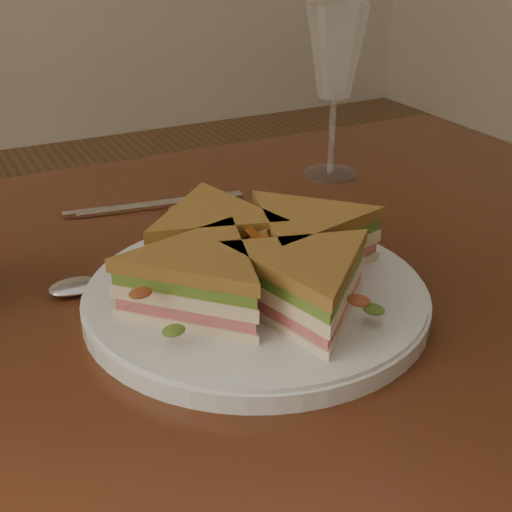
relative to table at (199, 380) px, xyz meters
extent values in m
cube|color=#36170C|center=(0.00, 0.00, 0.08)|extent=(1.20, 0.80, 0.04)
cylinder|color=black|center=(0.54, 0.34, -0.30)|extent=(0.06, 0.06, 0.71)
cylinder|color=white|center=(0.04, -0.05, 0.11)|extent=(0.31, 0.31, 0.02)
cube|color=silver|center=(0.00, 0.05, 0.10)|extent=(0.13, 0.02, 0.00)
ellipsoid|color=silver|center=(-0.10, 0.05, 0.10)|extent=(0.05, 0.03, 0.01)
cube|color=silver|center=(0.05, 0.21, 0.10)|extent=(0.20, 0.04, 0.00)
cube|color=silver|center=(-0.04, 0.23, 0.10)|extent=(0.05, 0.02, 0.00)
cylinder|color=white|center=(0.28, 0.21, 0.10)|extent=(0.07, 0.07, 0.00)
cylinder|color=white|center=(0.28, 0.21, 0.15)|extent=(0.01, 0.01, 0.10)
cone|color=white|center=(0.28, 0.21, 0.26)|extent=(0.08, 0.08, 0.11)
camera|label=1|loc=(-0.21, -0.54, 0.42)|focal=50.00mm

